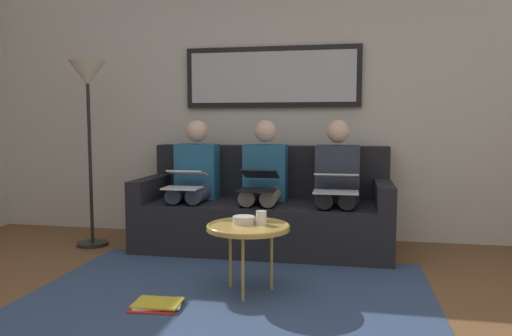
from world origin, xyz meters
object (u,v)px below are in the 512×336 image
at_px(coffee_table, 248,228).
at_px(person_middle, 263,180).
at_px(couch, 265,212).
at_px(person_right, 194,179).
at_px(person_left, 337,182).
at_px(framed_mirror, 272,77).
at_px(cup, 261,218).
at_px(laptop_black, 259,181).
at_px(magazine_stack, 157,304).
at_px(laptop_silver, 336,183).
at_px(standing_lamp, 88,94).
at_px(bowl, 244,220).
at_px(laptop_white, 185,179).

xyz_separation_m(coffee_table, person_middle, (0.10, -1.15, 0.18)).
xyz_separation_m(couch, person_right, (0.64, 0.07, 0.30)).
bearing_deg(person_right, person_left, 180.00).
bearing_deg(framed_mirror, coffee_table, 93.66).
distance_m(cup, laptop_black, 0.89).
bearing_deg(magazine_stack, person_middle, -104.32).
bearing_deg(cup, laptop_silver, -118.63).
distance_m(couch, magazine_stack, 1.65).
bearing_deg(person_left, standing_lamp, 5.19).
xyz_separation_m(bowl, laptop_white, (0.70, -0.85, 0.16)).
height_order(laptop_black, person_right, person_right).
bearing_deg(couch, laptop_black, 90.00).
distance_m(couch, standing_lamp, 1.90).
relative_size(framed_mirror, coffee_table, 3.10).
distance_m(person_left, standing_lamp, 2.33).
distance_m(couch, coffee_table, 1.23).
distance_m(bowl, laptop_white, 1.11).
bearing_deg(person_middle, cup, 99.29).
xyz_separation_m(person_left, person_middle, (0.64, 0.00, 0.00)).
distance_m(laptop_silver, laptop_black, 0.64).
bearing_deg(magazine_stack, bowl, -136.45).
relative_size(coffee_table, standing_lamp, 0.33).
xyz_separation_m(couch, laptop_white, (0.64, 0.31, 0.32)).
distance_m(framed_mirror, person_right, 1.23).
height_order(laptop_white, magazine_stack, laptop_white).
distance_m(bowl, person_right, 1.30).
bearing_deg(bowl, couch, -87.06).
xyz_separation_m(person_middle, person_right, (0.64, 0.00, 0.00)).
bearing_deg(standing_lamp, couch, -170.20).
distance_m(laptop_black, laptop_white, 0.64).
bearing_deg(laptop_white, laptop_black, -178.86).
bearing_deg(person_left, laptop_silver, 90.00).
height_order(coffee_table, laptop_silver, laptop_silver).
height_order(cup, person_middle, person_middle).
relative_size(couch, person_right, 1.93).
distance_m(person_left, person_middle, 0.64).
relative_size(person_middle, person_right, 1.00).
bearing_deg(person_middle, laptop_black, 90.00).
distance_m(cup, person_left, 1.19).
xyz_separation_m(coffee_table, bowl, (0.04, -0.06, 0.04)).
bearing_deg(laptop_white, coffee_table, 129.32).
height_order(person_right, magazine_stack, person_right).
xyz_separation_m(laptop_black, person_right, (0.64, -0.23, -0.02)).
relative_size(laptop_white, magazine_stack, 1.14).
bearing_deg(person_right, bowl, 122.71).
distance_m(framed_mirror, standing_lamp, 1.69).
relative_size(couch, person_left, 1.93).
bearing_deg(laptop_silver, laptop_black, -1.32).
bearing_deg(laptop_silver, person_middle, -20.89).
bearing_deg(magazine_stack, laptop_white, -78.70).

